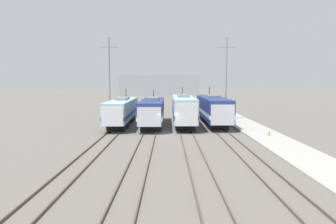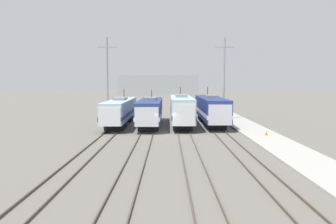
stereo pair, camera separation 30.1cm
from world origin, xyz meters
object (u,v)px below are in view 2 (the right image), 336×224
Objects in this scene: locomotive_far_right at (212,109)px; catenary_tower_left at (108,78)px; locomotive_far_left at (121,111)px; catenary_tower_right at (225,78)px; locomotive_center_right at (182,110)px; traffic_cone at (268,133)px; locomotive_center_left at (151,111)px.

locomotive_far_right is 16.69m from catenary_tower_left.
catenary_tower_right reaches higher than locomotive_far_left.
locomotive_center_right reaches higher than traffic_cone.
locomotive_center_right is 9.61m from catenary_tower_right.
traffic_cone is at bearing -31.53° from locomotive_far_left.
catenary_tower_right is at bearing 57.42° from locomotive_far_right.
catenary_tower_right is (2.44, 3.82, 4.58)m from locomotive_far_right.
locomotive_center_right reaches higher than locomotive_far_left.
locomotive_far_right is at bearing 11.42° from locomotive_center_left.
locomotive_far_right is at bearing -122.58° from catenary_tower_right.
traffic_cone is at bearing -36.48° from locomotive_center_left.
locomotive_far_left is 13.04m from locomotive_far_right.
locomotive_far_right is 12.51m from traffic_cone.
catenary_tower_left and catenary_tower_right have the same top height.
traffic_cone is (17.57, -10.78, -1.45)m from locomotive_far_left.
catenary_tower_right is 22.95× the size of traffic_cone.
catenary_tower_left reaches higher than locomotive_center_left.
catenary_tower_left reaches higher than locomotive_center_right.
traffic_cone is (8.90, -10.25, -1.66)m from locomotive_center_right.
locomotive_center_right is 4.53m from locomotive_far_right.
catenary_tower_right is (6.78, 5.10, 4.51)m from locomotive_center_right.
locomotive_center_left is 4.37m from locomotive_center_right.
catenary_tower_left is 22.95× the size of traffic_cone.
locomotive_center_left is (4.34, -1.00, 0.03)m from locomotive_far_left.
traffic_cone is at bearing -37.31° from catenary_tower_left.
locomotive_far_right reaches higher than locomotive_far_left.
catenary_tower_right is at bearing 16.47° from locomotive_far_left.
locomotive_far_left is at bearing 167.04° from locomotive_center_left.
catenary_tower_left is at bearing 141.15° from locomotive_center_left.
locomotive_center_right is at bearing -143.01° from catenary_tower_right.
locomotive_far_right reaches higher than traffic_cone.
catenary_tower_left is 26.07m from traffic_cone.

